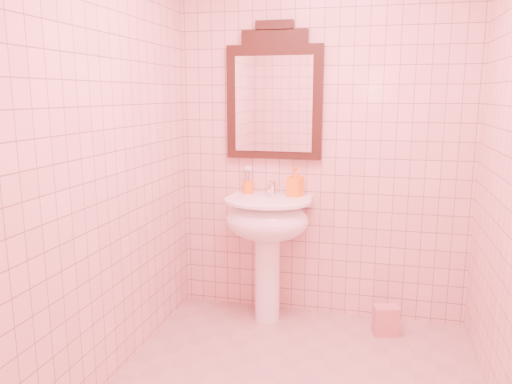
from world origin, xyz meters
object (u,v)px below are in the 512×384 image
(toothbrush_cup, at_px, (248,187))
(pedestal_sink, at_px, (267,228))
(towel, at_px, (386,320))
(mirror, at_px, (274,96))
(soap_dispenser, at_px, (295,182))

(toothbrush_cup, bearing_deg, pedestal_sink, -43.24)
(pedestal_sink, height_order, toothbrush_cup, toothbrush_cup)
(towel, bearing_deg, mirror, 164.21)
(toothbrush_cup, height_order, soap_dispenser, soap_dispenser)
(pedestal_sink, xyz_separation_m, toothbrush_cup, (-0.17, 0.16, 0.25))
(toothbrush_cup, relative_size, soap_dispenser, 0.84)
(mirror, bearing_deg, soap_dispenser, -20.18)
(toothbrush_cup, distance_m, soap_dispenser, 0.34)
(mirror, xyz_separation_m, soap_dispenser, (0.17, -0.06, -0.57))
(soap_dispenser, bearing_deg, toothbrush_cup, -164.14)
(pedestal_sink, xyz_separation_m, towel, (0.80, -0.03, -0.56))
(mirror, height_order, towel, mirror)
(mirror, relative_size, toothbrush_cup, 5.45)
(pedestal_sink, relative_size, toothbrush_cup, 5.12)
(soap_dispenser, xyz_separation_m, towel, (0.64, -0.17, -0.87))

